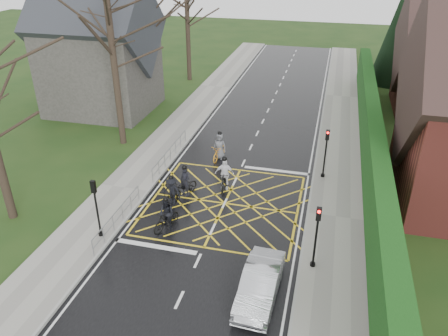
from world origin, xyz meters
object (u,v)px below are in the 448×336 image
at_px(cyclist_rear, 185,186).
at_px(cyclist_mid, 171,194).
at_px(car, 260,284).
at_px(cyclist_lead, 220,149).
at_px(cyclist_front, 224,177).
at_px(cyclist_back, 166,217).

xyz_separation_m(cyclist_rear, cyclist_mid, (-0.42, -1.01, 0.02)).
bearing_deg(car, cyclist_rear, 131.44).
xyz_separation_m(cyclist_mid, cyclist_lead, (1.12, 6.03, 0.02)).
height_order(cyclist_front, car, cyclist_front).
relative_size(cyclist_rear, cyclist_mid, 1.12).
bearing_deg(cyclist_front, car, -72.96).
xyz_separation_m(cyclist_front, cyclist_lead, (-1.26, 3.71, -0.09)).
bearing_deg(cyclist_rear, cyclist_front, 57.49).
relative_size(cyclist_mid, cyclist_front, 0.89).
bearing_deg(cyclist_back, cyclist_lead, 108.03).
relative_size(cyclist_back, cyclist_lead, 0.91).
distance_m(cyclist_front, cyclist_lead, 3.92).
distance_m(cyclist_rear, cyclist_back, 3.21).
bearing_deg(car, cyclist_lead, 114.38).
relative_size(cyclist_front, car, 0.52).
bearing_deg(cyclist_front, cyclist_rear, -152.91).
relative_size(cyclist_lead, car, 0.51).
height_order(cyclist_back, cyclist_front, cyclist_front).
xyz_separation_m(cyclist_back, cyclist_mid, (-0.55, 2.20, -0.04)).
relative_size(cyclist_rear, cyclist_back, 1.12).
distance_m(cyclist_back, cyclist_lead, 8.25).
height_order(cyclist_rear, cyclist_front, cyclist_front).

